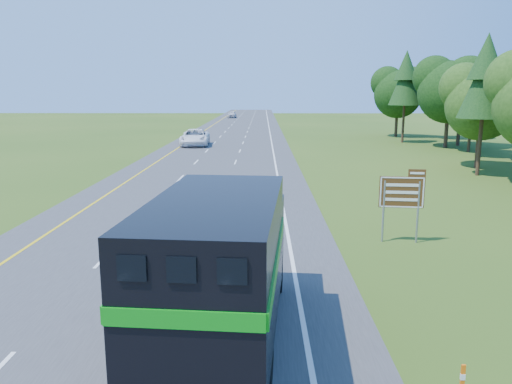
% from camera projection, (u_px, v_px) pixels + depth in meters
% --- Properties ---
extents(road, '(15.00, 260.00, 0.04)m').
position_uv_depth(road, '(225.00, 148.00, 57.97)').
color(road, '#38383A').
rests_on(road, ground).
extents(lane_markings, '(11.15, 260.00, 0.01)m').
position_uv_depth(lane_markings, '(225.00, 148.00, 57.97)').
color(lane_markings, yellow).
rests_on(lane_markings, road).
extents(horse_truck, '(3.48, 9.19, 3.99)m').
position_uv_depth(horse_truck, '(221.00, 266.00, 12.34)').
color(horse_truck, black).
rests_on(horse_truck, road).
extents(white_suv, '(3.63, 7.25, 1.97)m').
position_uv_depth(white_suv, '(195.00, 137.00, 60.45)').
color(white_suv, white).
rests_on(white_suv, road).
extents(far_car, '(2.14, 4.97, 1.67)m').
position_uv_depth(far_car, '(232.00, 114.00, 126.26)').
color(far_car, silver).
rests_on(far_car, road).
extents(exit_sign, '(1.89, 0.25, 3.21)m').
position_uv_depth(exit_sign, '(402.00, 195.00, 21.25)').
color(exit_sign, gray).
rests_on(exit_sign, ground).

